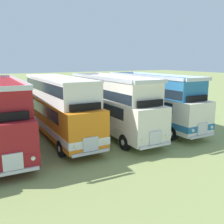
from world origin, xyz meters
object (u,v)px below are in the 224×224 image
object	(u,v)px
bus_fourth_in_row	(1,113)
bus_fifth_in_row	(60,105)
bus_sixth_in_row	(111,103)
bus_seventh_in_row	(151,99)

from	to	relation	value
bus_fourth_in_row	bus_fifth_in_row	world-z (taller)	bus_fourth_in_row
bus_fourth_in_row	bus_fifth_in_row	xyz separation A→B (m)	(3.98, 0.32, 0.11)
bus_fourth_in_row	bus_sixth_in_row	xyz separation A→B (m)	(7.97, -0.17, 0.00)
bus_fifth_in_row	bus_sixth_in_row	xyz separation A→B (m)	(3.99, -0.49, -0.11)
bus_fourth_in_row	bus_sixth_in_row	world-z (taller)	same
bus_fifth_in_row	bus_sixth_in_row	bearing A→B (deg)	-7.07
bus_fourth_in_row	bus_seventh_in_row	bearing A→B (deg)	-0.80
bus_fourth_in_row	bus_seventh_in_row	size ratio (longest dim) A/B	0.99
bus_sixth_in_row	bus_fifth_in_row	bearing A→B (deg)	172.93
bus_fourth_in_row	bus_sixth_in_row	size ratio (longest dim) A/B	0.98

